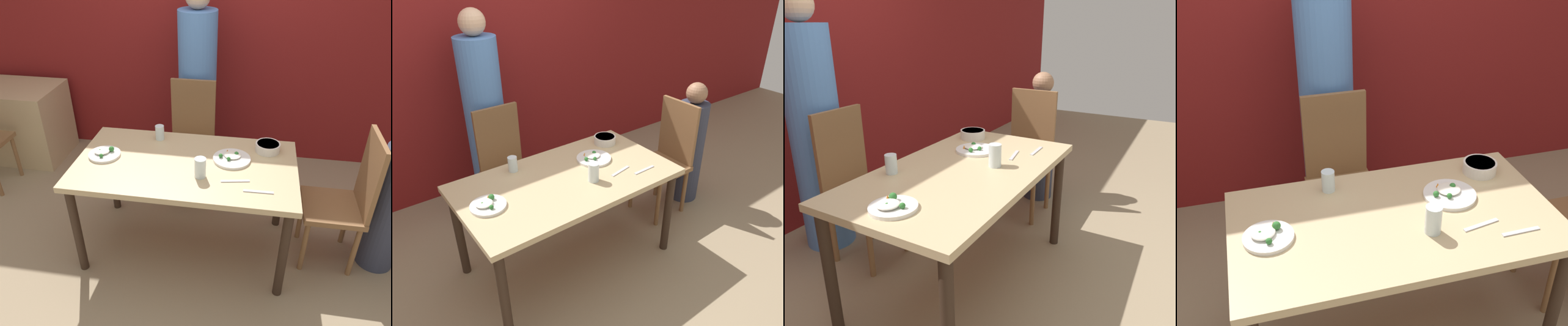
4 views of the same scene
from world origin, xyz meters
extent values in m
plane|color=#998466|center=(0.00, 0.00, 0.00)|extent=(10.00, 10.00, 0.00)
cube|color=tan|center=(0.00, 0.00, 0.72)|extent=(1.48, 0.82, 0.04)
cylinder|color=#332319|center=(-0.68, -0.35, 0.35)|extent=(0.06, 0.06, 0.70)
cylinder|color=#332319|center=(0.68, -0.35, 0.35)|extent=(0.06, 0.06, 0.70)
cylinder|color=#332319|center=(-0.68, 0.35, 0.35)|extent=(0.06, 0.06, 0.70)
cylinder|color=#332319|center=(0.68, 0.35, 0.35)|extent=(0.06, 0.06, 0.70)
cube|color=brown|center=(-0.09, 0.68, 0.45)|extent=(0.40, 0.40, 0.04)
cube|color=brown|center=(-0.09, 0.87, 0.74)|extent=(0.38, 0.03, 0.53)
cylinder|color=brown|center=(-0.26, 0.52, 0.21)|extent=(0.04, 0.04, 0.43)
cylinder|color=brown|center=(0.07, 0.52, 0.21)|extent=(0.04, 0.04, 0.43)
cylinder|color=brown|center=(-0.26, 0.85, 0.21)|extent=(0.04, 0.04, 0.43)
cylinder|color=brown|center=(0.07, 0.85, 0.21)|extent=(0.04, 0.04, 0.43)
cube|color=brown|center=(1.01, 0.06, 0.45)|extent=(0.40, 0.40, 0.04)
cube|color=brown|center=(1.19, 0.06, 0.74)|extent=(0.03, 0.38, 0.53)
cylinder|color=brown|center=(0.84, 0.22, 0.21)|extent=(0.04, 0.04, 0.43)
cylinder|color=brown|center=(0.84, -0.11, 0.21)|extent=(0.04, 0.04, 0.43)
cylinder|color=brown|center=(1.17, 0.22, 0.21)|extent=(0.04, 0.04, 0.43)
cylinder|color=brown|center=(1.17, -0.11, 0.21)|extent=(0.04, 0.04, 0.43)
cylinder|color=#5184D1|center=(-0.09, 1.09, 0.76)|extent=(0.33, 0.33, 1.51)
sphere|color=#DBAD89|center=(-0.09, 1.09, 1.61)|extent=(0.21, 0.21, 0.21)
cylinder|color=#33384C|center=(1.38, 0.06, 0.47)|extent=(0.26, 0.26, 0.95)
sphere|color=#9E7051|center=(1.38, 0.06, 1.03)|extent=(0.18, 0.18, 0.18)
cylinder|color=silver|center=(0.54, 0.25, 0.77)|extent=(0.17, 0.17, 0.06)
cylinder|color=#BC5123|center=(0.54, 0.25, 0.80)|extent=(0.15, 0.15, 0.01)
cylinder|color=white|center=(0.30, 0.09, 0.75)|extent=(0.25, 0.25, 0.02)
ellipsoid|color=white|center=(0.31, 0.11, 0.77)|extent=(0.11, 0.11, 0.02)
sphere|color=#2D702D|center=(0.33, 0.12, 0.77)|extent=(0.03, 0.03, 0.03)
sphere|color=#2D702D|center=(0.23, 0.08, 0.77)|extent=(0.03, 0.03, 0.03)
cone|color=orange|center=(0.27, 0.15, 0.77)|extent=(0.02, 0.02, 0.02)
sphere|color=#2D702D|center=(0.28, 0.05, 0.77)|extent=(0.03, 0.03, 0.03)
cylinder|color=white|center=(-0.57, 0.00, 0.75)|extent=(0.22, 0.22, 0.02)
ellipsoid|color=white|center=(-0.59, 0.01, 0.77)|extent=(0.11, 0.11, 0.02)
cone|color=orange|center=(-0.54, 0.06, 0.77)|extent=(0.02, 0.02, 0.03)
sphere|color=#2D702D|center=(-0.53, 0.03, 0.78)|extent=(0.04, 0.04, 0.04)
sphere|color=#2D702D|center=(-0.57, -0.05, 0.77)|extent=(0.03, 0.03, 0.03)
sphere|color=#2D702D|center=(-0.60, 0.01, 0.77)|extent=(0.03, 0.03, 0.03)
cylinder|color=silver|center=(-0.25, 0.30, 0.79)|extent=(0.06, 0.06, 0.11)
cylinder|color=silver|center=(0.12, -0.14, 0.81)|extent=(0.07, 0.07, 0.13)
cube|color=silver|center=(0.35, -0.16, 0.74)|extent=(0.18, 0.05, 0.01)
cube|color=silver|center=(0.49, -0.25, 0.74)|extent=(0.18, 0.02, 0.01)
camera|label=1|loc=(0.42, -2.12, 2.10)|focal=35.00mm
camera|label=2|loc=(-1.21, -1.85, 2.10)|focal=35.00mm
camera|label=3|loc=(-1.68, -1.07, 1.52)|focal=35.00mm
camera|label=4|loc=(-0.58, -1.68, 2.08)|focal=45.00mm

